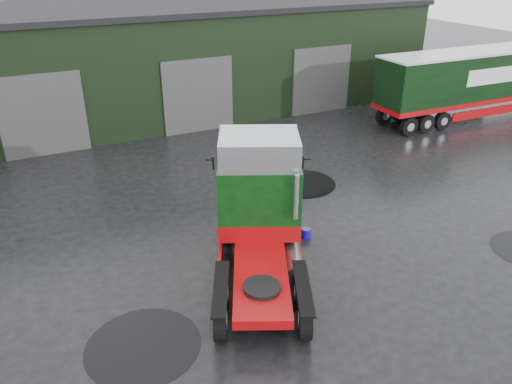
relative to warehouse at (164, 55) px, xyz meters
The scene contains 9 objects.
ground 20.35m from the warehouse, 95.71° to the right, with size 100.00×100.00×0.00m, color black.
warehouse is the anchor object (origin of this frame).
hero_tractor 20.55m from the warehouse, 99.65° to the right, with size 2.88×6.79×4.22m, color black, non-canonical shape.
lorry_right 18.64m from the warehouse, 36.25° to the right, with size 2.66×15.37×4.04m, color silver, non-canonical shape.
wash_bucket 18.84m from the warehouse, 92.34° to the right, with size 0.35×0.35×0.33m, color #1507A9.
tree_back_a 12.90m from the warehouse, 128.66° to the left, with size 4.40×4.40×9.50m, color black, non-canonical shape.
tree_back_b 12.82m from the warehouse, 51.34° to the left, with size 4.40×4.40×7.50m, color black, non-canonical shape.
puddle_0 22.79m from the warehouse, 109.14° to the right, with size 3.00×3.00×0.01m, color black.
puddle_1 15.03m from the warehouse, 84.46° to the right, with size 3.06×3.06×0.01m, color black.
Camera 1 is at (-7.19, -11.43, 9.26)m, focal length 35.00 mm.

